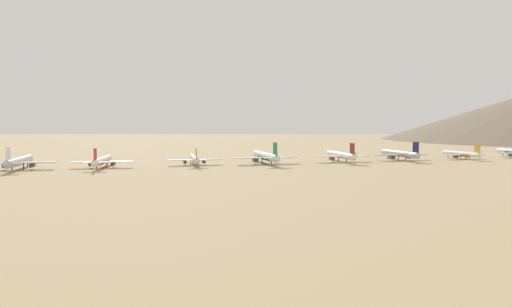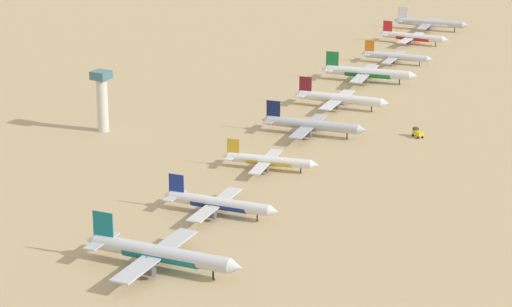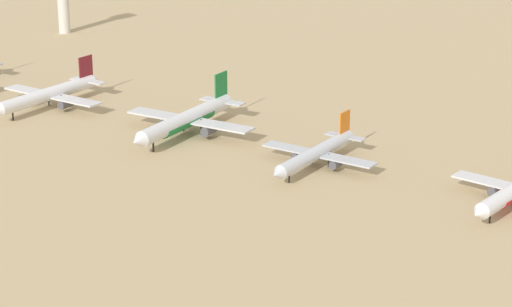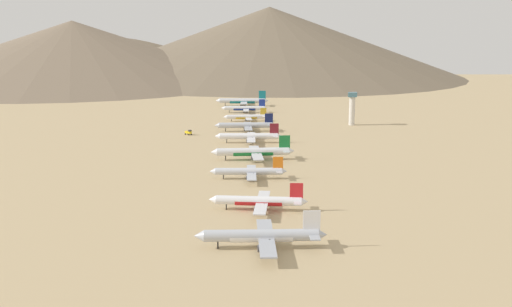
# 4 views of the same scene
# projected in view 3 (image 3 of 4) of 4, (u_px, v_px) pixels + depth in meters

# --- Properties ---
(ground_plane) EXTENTS (2383.54, 2383.54, 0.00)m
(ground_plane) POSITION_uv_depth(u_px,v_px,m) (50.00, 110.00, 323.30)
(ground_plane) COLOR tan
(parked_jet_4) EXTENTS (46.89, 38.26, 13.53)m
(parked_jet_4) POSITION_uv_depth(u_px,v_px,m) (49.00, 94.00, 323.30)
(parked_jet_4) COLOR white
(parked_jet_4) RESTS_ON ground
(parked_jet_5) EXTENTS (50.55, 41.42, 14.66)m
(parked_jet_5) POSITION_uv_depth(u_px,v_px,m) (187.00, 119.00, 297.03)
(parked_jet_5) COLOR silver
(parked_jet_5) RESTS_ON ground
(parked_jet_6) EXTENTS (40.95, 33.43, 11.82)m
(parked_jet_6) POSITION_uv_depth(u_px,v_px,m) (317.00, 153.00, 271.30)
(parked_jet_6) COLOR silver
(parked_jet_6) RESTS_ON ground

